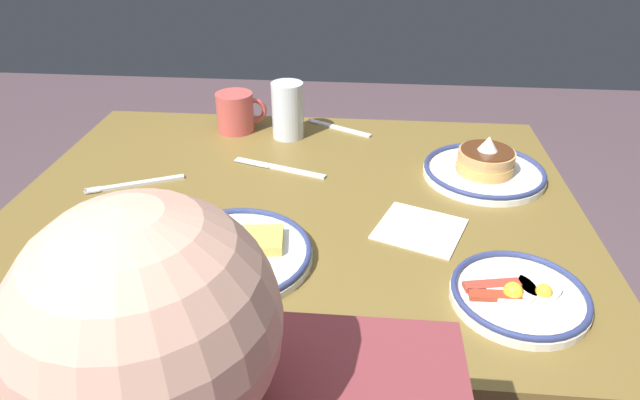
{
  "coord_description": "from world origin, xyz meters",
  "views": [
    {
      "loc": [
        -0.14,
        0.95,
        1.31
      ],
      "look_at": [
        -0.06,
        0.04,
        0.77
      ],
      "focal_mm": 30.64,
      "sensor_mm": 36.0,
      "label": 1
    }
  ],
  "objects_px": {
    "plate_far_companion": "(519,295)",
    "fork_far": "(338,128)",
    "coffee_mug": "(236,112)",
    "drinking_glass": "(288,113)",
    "plate_near_main": "(484,168)",
    "fork_near": "(135,184)",
    "plate_center_pancakes": "(232,253)",
    "paper_napkin": "(420,229)",
    "butter_knife": "(279,168)"
  },
  "relations": [
    {
      "from": "paper_napkin",
      "to": "fork_near",
      "type": "height_order",
      "value": "fork_near"
    },
    {
      "from": "drinking_glass",
      "to": "fork_near",
      "type": "distance_m",
      "value": 0.41
    },
    {
      "from": "fork_far",
      "to": "plate_near_main",
      "type": "bearing_deg",
      "value": 144.55
    },
    {
      "from": "plate_center_pancakes",
      "to": "coffee_mug",
      "type": "distance_m",
      "value": 0.57
    },
    {
      "from": "plate_far_companion",
      "to": "fork_far",
      "type": "bearing_deg",
      "value": -63.93
    },
    {
      "from": "plate_far_companion",
      "to": "drinking_glass",
      "type": "xyz_separation_m",
      "value": [
        0.44,
        -0.59,
        0.05
      ]
    },
    {
      "from": "fork_far",
      "to": "butter_knife",
      "type": "height_order",
      "value": "same"
    },
    {
      "from": "drinking_glass",
      "to": "paper_napkin",
      "type": "height_order",
      "value": "drinking_glass"
    },
    {
      "from": "plate_far_companion",
      "to": "butter_knife",
      "type": "bearing_deg",
      "value": -43.11
    },
    {
      "from": "plate_center_pancakes",
      "to": "plate_far_companion",
      "type": "height_order",
      "value": "plate_center_pancakes"
    },
    {
      "from": "plate_center_pancakes",
      "to": "plate_far_companion",
      "type": "xyz_separation_m",
      "value": [
        -0.47,
        0.07,
        -0.0
      ]
    },
    {
      "from": "coffee_mug",
      "to": "paper_napkin",
      "type": "height_order",
      "value": "coffee_mug"
    },
    {
      "from": "plate_near_main",
      "to": "fork_near",
      "type": "height_order",
      "value": "plate_near_main"
    },
    {
      "from": "plate_far_companion",
      "to": "fork_far",
      "type": "relative_size",
      "value": 1.21
    },
    {
      "from": "plate_center_pancakes",
      "to": "plate_far_companion",
      "type": "bearing_deg",
      "value": 172.02
    },
    {
      "from": "plate_center_pancakes",
      "to": "drinking_glass",
      "type": "distance_m",
      "value": 0.53
    },
    {
      "from": "butter_knife",
      "to": "drinking_glass",
      "type": "bearing_deg",
      "value": -88.81
    },
    {
      "from": "plate_far_companion",
      "to": "plate_center_pancakes",
      "type": "bearing_deg",
      "value": -7.98
    },
    {
      "from": "drinking_glass",
      "to": "butter_knife",
      "type": "height_order",
      "value": "drinking_glass"
    },
    {
      "from": "paper_napkin",
      "to": "fork_far",
      "type": "distance_m",
      "value": 0.5
    },
    {
      "from": "plate_center_pancakes",
      "to": "coffee_mug",
      "type": "bearing_deg",
      "value": -78.46
    },
    {
      "from": "drinking_glass",
      "to": "butter_knife",
      "type": "distance_m",
      "value": 0.19
    },
    {
      "from": "plate_near_main",
      "to": "paper_napkin",
      "type": "relative_size",
      "value": 1.75
    },
    {
      "from": "plate_near_main",
      "to": "drinking_glass",
      "type": "distance_m",
      "value": 0.49
    },
    {
      "from": "plate_far_companion",
      "to": "paper_napkin",
      "type": "distance_m",
      "value": 0.23
    },
    {
      "from": "coffee_mug",
      "to": "paper_napkin",
      "type": "bearing_deg",
      "value": 135.66
    },
    {
      "from": "plate_near_main",
      "to": "plate_far_companion",
      "type": "relative_size",
      "value": 1.24
    },
    {
      "from": "fork_near",
      "to": "plate_near_main",
      "type": "bearing_deg",
      "value": -172.01
    },
    {
      "from": "fork_far",
      "to": "butter_knife",
      "type": "relative_size",
      "value": 0.8
    },
    {
      "from": "plate_center_pancakes",
      "to": "fork_near",
      "type": "height_order",
      "value": "plate_center_pancakes"
    },
    {
      "from": "plate_near_main",
      "to": "paper_napkin",
      "type": "distance_m",
      "value": 0.27
    },
    {
      "from": "drinking_glass",
      "to": "fork_near",
      "type": "relative_size",
      "value": 0.72
    },
    {
      "from": "plate_near_main",
      "to": "fork_far",
      "type": "bearing_deg",
      "value": -35.45
    },
    {
      "from": "plate_center_pancakes",
      "to": "fork_near",
      "type": "distance_m",
      "value": 0.36
    },
    {
      "from": "coffee_mug",
      "to": "paper_napkin",
      "type": "relative_size",
      "value": 0.85
    },
    {
      "from": "paper_napkin",
      "to": "plate_center_pancakes",
      "type": "bearing_deg",
      "value": 20.5
    },
    {
      "from": "drinking_glass",
      "to": "fork_far",
      "type": "relative_size",
      "value": 0.8
    },
    {
      "from": "plate_near_main",
      "to": "butter_knife",
      "type": "distance_m",
      "value": 0.45
    },
    {
      "from": "plate_near_main",
      "to": "paper_napkin",
      "type": "xyz_separation_m",
      "value": [
        0.15,
        0.22,
        -0.02
      ]
    },
    {
      "from": "drinking_glass",
      "to": "plate_far_companion",
      "type": "bearing_deg",
      "value": 126.71
    },
    {
      "from": "butter_knife",
      "to": "fork_near",
      "type": "bearing_deg",
      "value": 19.05
    },
    {
      "from": "coffee_mug",
      "to": "fork_far",
      "type": "height_order",
      "value": "coffee_mug"
    },
    {
      "from": "fork_far",
      "to": "drinking_glass",
      "type": "bearing_deg",
      "value": 25.04
    },
    {
      "from": "plate_far_companion",
      "to": "fork_near",
      "type": "relative_size",
      "value": 1.09
    },
    {
      "from": "fork_near",
      "to": "fork_far",
      "type": "relative_size",
      "value": 1.11
    },
    {
      "from": "plate_far_companion",
      "to": "fork_near",
      "type": "bearing_deg",
      "value": -22.73
    },
    {
      "from": "drinking_glass",
      "to": "fork_far",
      "type": "distance_m",
      "value": 0.15
    },
    {
      "from": "plate_far_companion",
      "to": "fork_far",
      "type": "xyz_separation_m",
      "value": [
        0.32,
        -0.65,
        -0.01
      ]
    },
    {
      "from": "plate_center_pancakes",
      "to": "butter_knife",
      "type": "relative_size",
      "value": 1.25
    },
    {
      "from": "paper_napkin",
      "to": "fork_near",
      "type": "distance_m",
      "value": 0.61
    }
  ]
}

